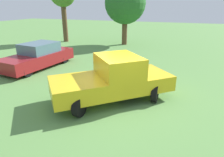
# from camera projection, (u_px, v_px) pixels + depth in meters

# --- Properties ---
(ground_plane) EXTENTS (80.00, 80.00, 0.00)m
(ground_plane) POSITION_uv_depth(u_px,v_px,m) (119.00, 100.00, 7.96)
(ground_plane) COLOR #5B8C47
(pickup_truck) EXTENTS (4.57, 4.73, 1.78)m
(pickup_truck) POSITION_uv_depth(u_px,v_px,m) (115.00, 78.00, 7.76)
(pickup_truck) COLOR black
(pickup_truck) RESTS_ON ground_plane
(sedan_near) EXTENTS (4.78, 2.28, 1.47)m
(sedan_near) POSITION_uv_depth(u_px,v_px,m) (38.00, 56.00, 11.97)
(sedan_near) COLOR black
(sedan_near) RESTS_ON ground_plane
(tree_side) EXTENTS (3.76, 3.76, 5.65)m
(tree_side) POSITION_uv_depth(u_px,v_px,m) (125.00, 3.00, 17.95)
(tree_side) COLOR brown
(tree_side) RESTS_ON ground_plane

